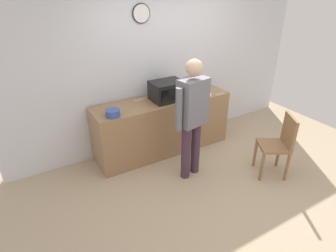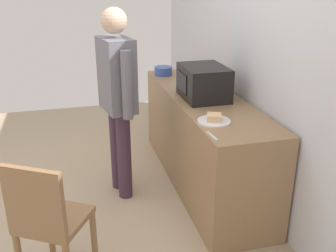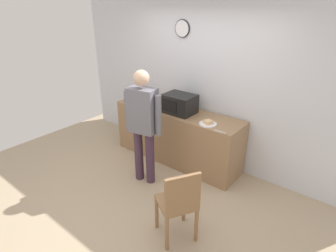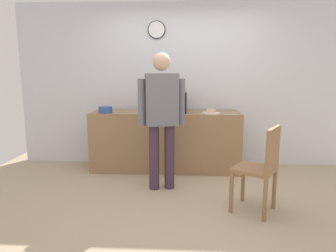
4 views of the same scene
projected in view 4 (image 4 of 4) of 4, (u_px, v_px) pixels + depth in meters
ground_plane at (183, 202)px, 3.44m from camera, size 6.00×6.00×0.00m
back_wall at (184, 85)px, 4.79m from camera, size 5.40×0.13×2.60m
kitchen_counter at (166, 141)px, 4.58m from camera, size 2.26×0.62×0.91m
microwave at (170, 102)px, 4.44m from camera, size 0.50×0.39×0.30m
sandwich_plate at (211, 112)px, 4.30m from camera, size 0.26×0.26×0.07m
salad_bowl at (105, 110)px, 4.37m from camera, size 0.20×0.20×0.09m
fork_utensil at (231, 114)px, 4.18m from camera, size 0.17×0.03×0.01m
spoon_utensil at (147, 110)px, 4.69m from camera, size 0.17×0.03×0.01m
person_standing at (162, 112)px, 3.68m from camera, size 0.58×0.31×1.73m
wooden_chair at (262, 165)px, 3.09m from camera, size 0.55×0.55×0.94m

